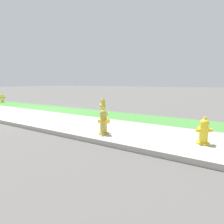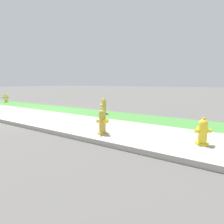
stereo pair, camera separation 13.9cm
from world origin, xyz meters
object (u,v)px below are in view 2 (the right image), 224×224
object	(u,v)px
fire_hydrant_mid_block	(6,98)
fire_hydrant_far_end	(103,121)
fire_hydrant_at_driveway	(203,132)
fire_hydrant_across_street	(104,106)

from	to	relation	value
fire_hydrant_mid_block	fire_hydrant_far_end	xyz separation A→B (m)	(10.95, -2.97, 0.03)
fire_hydrant_mid_block	fire_hydrant_far_end	size ratio (longest dim) A/B	0.91
fire_hydrant_mid_block	fire_hydrant_far_end	bearing A→B (deg)	-90.40
fire_hydrant_at_driveway	fire_hydrant_far_end	world-z (taller)	fire_hydrant_far_end
fire_hydrant_across_street	fire_hydrant_far_end	distance (m)	3.24
fire_hydrant_at_driveway	fire_hydrant_far_end	size ratio (longest dim) A/B	0.87
fire_hydrant_mid_block	fire_hydrant_far_end	distance (m)	11.34
fire_hydrant_across_street	fire_hydrant_far_end	size ratio (longest dim) A/B	1.02
fire_hydrant_far_end	fire_hydrant_mid_block	bearing A→B (deg)	-92.60
fire_hydrant_across_street	fire_hydrant_mid_block	bearing A→B (deg)	99.11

